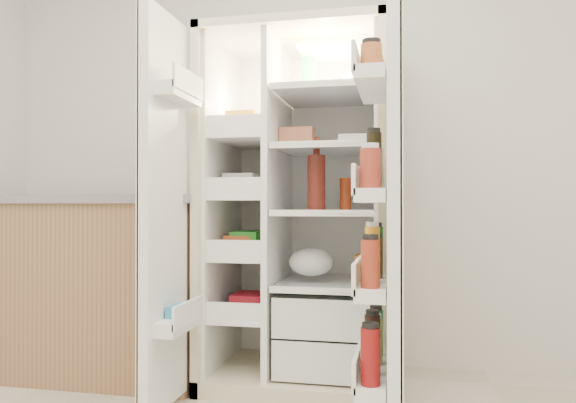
# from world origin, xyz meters

# --- Properties ---
(wall_back) EXTENTS (4.00, 0.02, 2.70)m
(wall_back) POSITION_xyz_m (0.00, 2.00, 1.35)
(wall_back) COLOR silver
(wall_back) RESTS_ON floor
(refrigerator) EXTENTS (0.92, 0.70, 1.80)m
(refrigerator) POSITION_xyz_m (-0.06, 1.65, 0.74)
(refrigerator) COLOR beige
(refrigerator) RESTS_ON floor
(freezer_door) EXTENTS (0.15, 0.40, 1.72)m
(freezer_door) POSITION_xyz_m (-0.58, 1.05, 0.89)
(freezer_door) COLOR white
(freezer_door) RESTS_ON floor
(fridge_door) EXTENTS (0.17, 0.58, 1.72)m
(fridge_door) POSITION_xyz_m (0.40, 0.96, 0.87)
(fridge_door) COLOR white
(fridge_door) RESTS_ON floor
(kitchen_counter) EXTENTS (1.34, 0.71, 0.97)m
(kitchen_counter) POSITION_xyz_m (-1.20, 1.56, 0.49)
(kitchen_counter) COLOR #9D724E
(kitchen_counter) RESTS_ON floor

